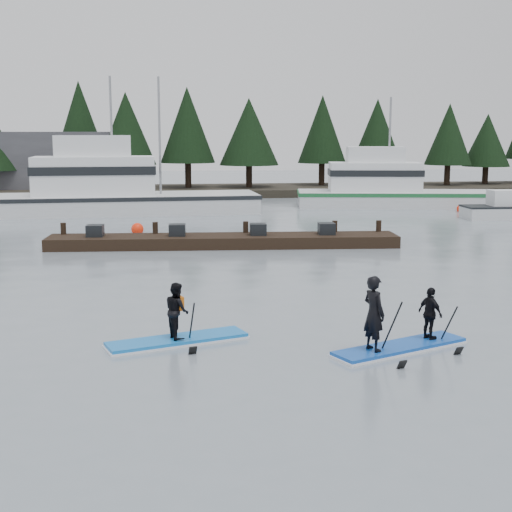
{
  "coord_description": "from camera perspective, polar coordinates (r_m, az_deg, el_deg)",
  "views": [
    {
      "loc": [
        -2.92,
        -15.57,
        4.84
      ],
      "look_at": [
        0.0,
        6.0,
        1.1
      ],
      "focal_mm": 50.0,
      "sensor_mm": 36.0,
      "label": 1
    }
  ],
  "objects": [
    {
      "name": "treeline",
      "position": [
        57.85,
        -4.81,
        4.91
      ],
      "size": [
        60.0,
        4.0,
        8.0
      ],
      "primitive_type": null,
      "color": "black",
      "rests_on": "ground"
    },
    {
      "name": "fishing_boat_medium",
      "position": [
        48.99,
        10.82,
        4.57
      ],
      "size": [
        13.79,
        5.98,
        8.1
      ],
      "rotation": [
        0.0,
        0.0,
        -0.17
      ],
      "color": "silver",
      "rests_on": "ground"
    },
    {
      "name": "floating_dock",
      "position": [
        30.94,
        -2.61,
        1.21
      ],
      "size": [
        15.18,
        3.07,
        0.5
      ],
      "primitive_type": "cube",
      "rotation": [
        0.0,
        0.0,
        -0.07
      ],
      "color": "black",
      "rests_on": "ground"
    },
    {
      "name": "paddleboard_duo",
      "position": [
        16.41,
        11.28,
        -5.38
      ],
      "size": [
        3.42,
        2.06,
        2.27
      ],
      "rotation": [
        0.0,
        0.0,
        0.4
      ],
      "color": "#1249AB",
      "rests_on": "ground"
    },
    {
      "name": "far_shore",
      "position": [
        57.82,
        -4.82,
        5.21
      ],
      "size": [
        70.0,
        8.0,
        0.6
      ],
      "primitive_type": "cube",
      "color": "#2D281E",
      "rests_on": "ground"
    },
    {
      "name": "fishing_boat_large",
      "position": [
        44.82,
        -10.91,
        4.25
      ],
      "size": [
        16.17,
        5.06,
        9.22
      ],
      "rotation": [
        0.0,
        0.0,
        0.04
      ],
      "color": "silver",
      "rests_on": "ground"
    },
    {
      "name": "paddleboard_solo",
      "position": [
        16.8,
        -6.33,
        -5.35
      ],
      "size": [
        3.39,
        1.79,
        1.88
      ],
      "rotation": [
        0.0,
        0.0,
        0.32
      ],
      "color": "blue",
      "rests_on": "ground"
    },
    {
      "name": "buoy_b",
      "position": [
        35.95,
        -9.46,
        1.88
      ],
      "size": [
        0.61,
        0.61,
        0.61
      ],
      "primitive_type": "sphere",
      "color": "#FF2A0C",
      "rests_on": "ground"
    },
    {
      "name": "waterfront_building",
      "position": [
        60.64,
        -18.38,
        7.04
      ],
      "size": [
        18.0,
        6.0,
        5.0
      ],
      "primitive_type": "cube",
      "color": "#4C4C51",
      "rests_on": "ground"
    },
    {
      "name": "buoy_c",
      "position": [
        46.97,
        16.09,
        3.45
      ],
      "size": [
        0.58,
        0.58,
        0.58
      ],
      "primitive_type": "sphere",
      "color": "#FF2A0C",
      "rests_on": "ground"
    },
    {
      "name": "ground",
      "position": [
        16.57,
        2.81,
        -7.25
      ],
      "size": [
        160.0,
        160.0,
        0.0
      ],
      "primitive_type": "plane",
      "color": "gray",
      "rests_on": "ground"
    }
  ]
}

